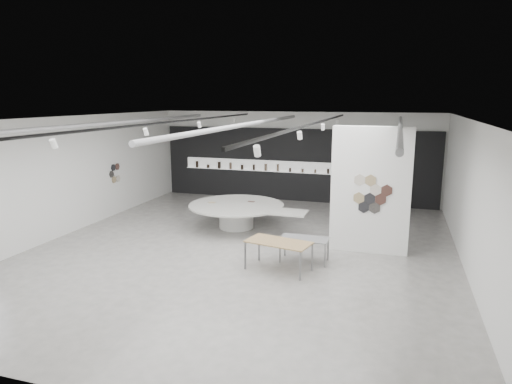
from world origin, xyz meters
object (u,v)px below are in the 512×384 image
(sample_table_wood, at_px, (279,244))
(sample_table_stone, at_px, (304,240))
(kitchen_counter, at_px, (375,196))
(display_island, at_px, (238,213))
(partition_column, at_px, (370,190))

(sample_table_wood, distance_m, sample_table_stone, 0.98)
(kitchen_counter, bearing_deg, display_island, -141.24)
(partition_column, bearing_deg, kitchen_counter, 90.96)
(sample_table_stone, bearing_deg, sample_table_wood, -121.64)
(partition_column, height_order, kitchen_counter, partition_column)
(sample_table_stone, distance_m, kitchen_counter, 7.07)
(display_island, height_order, sample_table_stone, display_island)
(display_island, bearing_deg, sample_table_wood, -55.46)
(display_island, distance_m, kitchen_counter, 6.12)
(sample_table_wood, xyz_separation_m, kitchen_counter, (2.00, 7.74, -0.20))
(sample_table_wood, bearing_deg, partition_column, 46.66)
(sample_table_stone, bearing_deg, display_island, 137.73)
(partition_column, relative_size, sample_table_wood, 2.03)
(sample_table_stone, relative_size, kitchen_counter, 0.68)
(partition_column, distance_m, sample_table_wood, 3.24)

